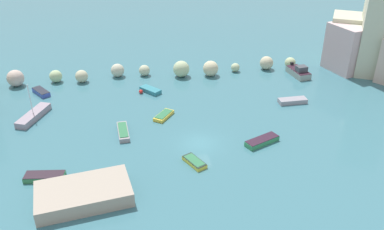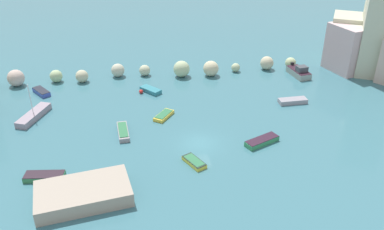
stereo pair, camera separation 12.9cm
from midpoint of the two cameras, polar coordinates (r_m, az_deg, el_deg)
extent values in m
plane|color=#3B6F7C|center=(47.43, 1.02, -3.94)|extent=(160.00, 160.00, 0.00)
cube|color=beige|center=(77.19, 23.66, 8.52)|extent=(9.22, 8.80, 4.14)
cube|color=beige|center=(70.48, 20.89, 8.69)|extent=(6.76, 7.15, 7.37)
cube|color=beige|center=(72.32, 22.26, 8.92)|extent=(6.18, 6.49, 7.39)
cube|color=beige|center=(73.42, 21.19, 9.66)|extent=(8.91, 8.54, 8.01)
sphere|color=beige|center=(66.26, -23.28, 4.70)|extent=(2.47, 2.47, 2.47)
sphere|color=#B3CB95|center=(65.64, -18.38, 5.11)|extent=(1.87, 1.87, 1.87)
sphere|color=beige|center=(64.48, -15.08, 5.20)|extent=(1.89, 1.89, 1.89)
sphere|color=beige|center=(65.26, -10.32, 6.10)|extent=(2.06, 2.06, 2.06)
sphere|color=beige|center=(65.09, -6.66, 6.15)|extent=(1.71, 1.71, 1.71)
sphere|color=#B7C99A|center=(64.16, -1.55, 6.39)|extent=(2.52, 2.52, 2.52)
sphere|color=beige|center=(64.55, 2.54, 6.46)|extent=(2.40, 2.40, 2.40)
sphere|color=#B7C69B|center=(66.56, 5.95, 6.56)|extent=(1.38, 1.38, 1.38)
sphere|color=beige|center=(68.08, 10.21, 7.11)|extent=(2.14, 2.14, 2.14)
sphere|color=#B9C996|center=(69.49, 13.37, 7.06)|extent=(1.75, 1.75, 1.75)
cube|color=#A59889|center=(40.32, -14.84, -10.49)|extent=(9.26, 6.11, 1.44)
sphere|color=red|center=(59.37, -7.15, 3.23)|extent=(0.58, 0.58, 0.58)
cube|color=yellow|center=(43.98, 0.25, -6.54)|extent=(2.39, 3.18, 0.39)
cube|color=#1F2E27|center=(43.85, 0.25, -6.30)|extent=(2.34, 3.12, 0.06)
cube|color=#2D7047|center=(43.85, 0.25, -6.29)|extent=(2.03, 2.70, 0.08)
cube|color=gray|center=(56.10, -21.12, -0.06)|extent=(3.81, 6.04, 0.80)
cylinder|color=silver|center=(55.09, -21.54, 2.07)|extent=(0.10, 0.10, 3.88)
cube|color=#397D4D|center=(44.34, -19.79, -8.06)|extent=(4.12, 2.00, 0.55)
cube|color=black|center=(44.16, -19.85, -7.74)|extent=(4.04, 1.96, 0.06)
cube|color=teal|center=(59.63, -5.83, 3.44)|extent=(3.06, 3.34, 0.60)
cube|color=gray|center=(66.89, 14.43, 5.69)|extent=(2.55, 4.67, 0.94)
cube|color=#301B27|center=(66.70, 14.48, 6.09)|extent=(2.50, 4.58, 0.06)
cube|color=#3F444C|center=(65.98, 14.85, 6.18)|extent=(1.72, 1.46, 0.90)
cube|color=black|center=(68.24, 13.61, 6.91)|extent=(0.48, 0.42, 0.50)
cube|color=gray|center=(49.77, -9.58, -2.31)|extent=(1.41, 4.28, 0.54)
cube|color=#2D7047|center=(49.62, -9.61, -2.00)|extent=(1.20, 3.64, 0.08)
cube|color=#328A56|center=(47.95, 9.58, -3.58)|extent=(4.37, 2.87, 0.57)
cube|color=#2E1A2A|center=(47.79, 9.61, -3.26)|extent=(4.28, 2.81, 0.06)
cube|color=#3C4FB0|center=(62.54, -20.20, 2.98)|extent=(2.82, 3.43, 0.60)
cube|color=#20232E|center=(62.41, -20.25, 3.25)|extent=(2.77, 3.36, 0.06)
cube|color=gray|center=(57.86, 13.67, 1.92)|extent=(3.85, 1.37, 0.62)
cube|color=yellow|center=(52.82, -4.00, -0.09)|extent=(2.97, 3.34, 0.42)
cube|color=#2D7047|center=(52.70, -4.01, 0.14)|extent=(2.53, 2.84, 0.08)
camera|label=1|loc=(0.06, -90.07, -0.04)|focal=38.56mm
camera|label=2|loc=(0.06, 89.93, 0.04)|focal=38.56mm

